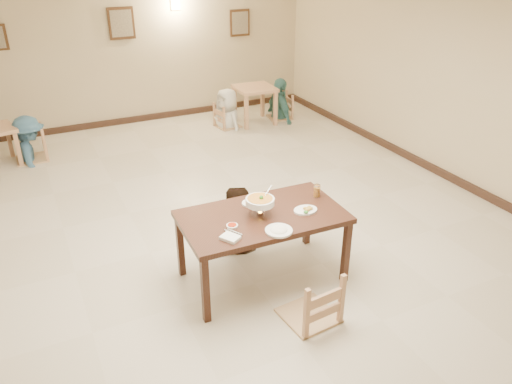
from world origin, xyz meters
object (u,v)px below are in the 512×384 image
bg_table_right (255,93)px  main_table (263,221)px  drink_glass (317,191)px  bg_chair_rr (280,95)px  bg_diner_b (23,117)px  chair_far (229,209)px  bg_diner_d (280,78)px  bg_chair_lr (26,130)px  bg_diner_c (227,89)px  bg_chair_rl (227,105)px  curry_warmer (260,202)px  main_diner (234,189)px  chair_near (311,273)px

bg_table_right → main_table: bearing=-115.0°
drink_glass → bg_chair_rr: bearing=66.0°
bg_chair_rr → bg_diner_b: bearing=-78.8°
bg_table_right → bg_chair_rr: bg_chair_rr is taller
chair_far → bg_diner_d: 5.03m
bg_chair_lr → bg_diner_b: bearing=135.0°
bg_diner_c → bg_chair_rl: bearing=-39.6°
bg_chair_rr → bg_diner_c: size_ratio=0.64×
curry_warmer → bg_chair_rr: 5.72m
main_table → drink_glass: 0.76m
main_diner → drink_glass: size_ratio=10.49×
curry_warmer → bg_table_right: size_ratio=0.43×
bg_table_right → bg_diner_c: size_ratio=0.50×
bg_diner_d → bg_table_right: bearing=96.2°
bg_chair_lr → bg_table_right: bearing=90.8°
bg_diner_b → bg_chair_rl: bearing=-92.6°
chair_far → bg_diner_d: bg_diner_d is taller
main_table → bg_chair_lr: bg_chair_lr is taller
main_table → bg_chair_rr: (2.88, 4.90, -0.23)m
drink_glass → bg_table_right: bearing=72.2°
bg_diner_b → bg_chair_lr: bearing=131.2°
main_diner → bg_diner_c: bg_diner_c is taller
bg_chair_rl → bg_chair_rr: size_ratio=0.92×
main_table → main_diner: bearing=91.7°
bg_diner_c → bg_table_right: bearing=75.7°
drink_glass → bg_chair_lr: 5.50m
main_table → bg_table_right: size_ratio=2.23×
curry_warmer → bg_diner_c: 5.16m
bg_table_right → bg_diner_b: (-4.36, -0.06, 0.16)m
drink_glass → bg_chair_rl: drink_glass is taller
curry_warmer → bg_diner_b: size_ratio=0.22×
chair_far → bg_diner_b: (-2.04, 3.97, 0.30)m
bg_chair_rr → bg_diner_d: bearing=180.0°
drink_glass → bg_diner_b: size_ratio=0.10×
main_diner → bg_diner_c: bearing=-109.8°
chair_far → main_table: bearing=-97.3°
main_diner → drink_glass: (0.74, -0.67, 0.10)m
bg_chair_rl → bg_diner_d: size_ratio=0.54×
chair_far → bg_diner_c: size_ratio=0.62×
main_table → bg_chair_rl: bearing=73.1°
curry_warmer → drink_glass: bearing=6.9°
chair_far → bg_table_right: chair_far is taller
bg_diner_b → bg_diner_d: 4.97m
main_diner → bg_chair_rr: main_diner is taller
chair_far → chair_near: 1.65m
bg_diner_b → curry_warmer: bearing=-160.6°
drink_glass → chair_near: bearing=-124.3°
bg_table_right → drink_glass: bearing=-107.8°
curry_warmer → bg_chair_rr: bearing=59.3°
main_diner → bg_chair_lr: bearing=-60.5°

